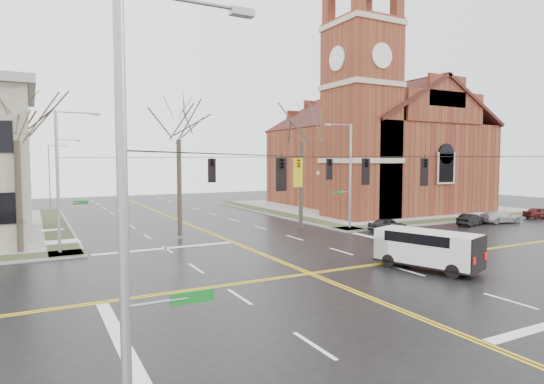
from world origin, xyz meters
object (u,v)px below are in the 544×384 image
signal_pole_nw (61,177)px  cargo_van (423,246)px  church (370,141)px  parked_car_b (470,220)px  parked_car_c (500,217)px  tree_ne (301,137)px  parked_car_d (540,213)px  tree_nw_near (179,133)px  parked_car_a (388,225)px  signal_pole_sw (133,218)px  tree_nw_far (16,133)px  streetlight_north_b (50,172)px  signal_pole_ne (349,173)px  streetlight_north_a (58,177)px

signal_pole_nw → cargo_van: 22.39m
church → parked_car_b: church is taller
parked_car_c → tree_ne: (-19.06, 5.63, 7.46)m
parked_car_d → tree_nw_near: (-36.53, 5.84, 7.53)m
signal_pole_nw → cargo_van: size_ratio=1.52×
parked_car_a → signal_pole_sw: bearing=131.4°
tree_nw_far → streetlight_north_b: bearing=85.0°
signal_pole_ne → parked_car_d: size_ratio=2.64×
streetlight_north_a → parked_car_a: 31.02m
parked_car_d → signal_pole_ne: bearing=94.9°
parked_car_a → parked_car_c: size_ratio=0.85×
signal_pole_nw → streetlight_north_a: 16.52m
parked_car_d → signal_pole_nw: bearing=98.9°
cargo_van → parked_car_c: size_ratio=1.45×
church → streetlight_north_a: size_ratio=3.44×
signal_pole_sw → streetlight_north_b: bearing=89.4°
signal_pole_sw → streetlight_north_b: signal_pole_sw is taller
parked_car_c → parked_car_d: parked_car_c is taller
parked_car_d → tree_nw_far: tree_nw_far is taller
signal_pole_sw → parked_car_a: bearing=39.4°
church → signal_pole_ne: (-13.44, -13.28, -3.48)m
signal_pole_ne → streetlight_north_a: signal_pole_ne is taller
cargo_van → parked_car_d: (27.50, 10.33, -0.67)m
signal_pole_nw → parked_car_a: size_ratio=2.59×
signal_pole_ne → signal_pole_sw: size_ratio=1.00×
signal_pole_sw → streetlight_north_b: 59.51m
signal_pole_nw → parked_car_b: bearing=-5.7°
streetlight_north_a → parked_car_c: 42.68m
signal_pole_ne → streetlight_north_a: (-21.97, 16.50, -0.48)m
signal_pole_ne → cargo_van: size_ratio=1.52×
streetlight_north_a → tree_nw_far: 15.72m
signal_pole_sw → tree_nw_far: bearing=95.6°
cargo_van → parked_car_d: bearing=1.9°
church → signal_pole_nw: (-36.09, -13.28, -3.48)m
signal_pole_nw → tree_nw_far: (-2.40, 1.43, 2.80)m
church → tree_nw_far: (-38.48, -11.85, -0.68)m
signal_pole_nw → cargo_van: (17.46, -13.52, -3.70)m
signal_pole_ne → parked_car_d: (22.32, -3.20, -4.37)m
signal_pole_nw → church: bearing=20.2°
signal_pole_ne → church: bearing=44.7°
parked_car_b → tree_nw_near: size_ratio=0.30×
church → cargo_van: (-18.63, -26.81, -7.18)m
signal_pole_nw → tree_ne: bearing=6.2°
streetlight_north_b → parked_car_a: size_ratio=2.30×
streetlight_north_b → parked_car_b: bearing=-50.0°
streetlight_north_a → tree_nw_near: tree_nw_near is taller
streetlight_north_b → tree_ne: bearing=-61.9°
tree_nw_far → tree_ne: bearing=1.7°
parked_car_b → tree_nw_far: size_ratio=0.31×
signal_pole_nw → signal_pole_ne: bearing=0.0°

